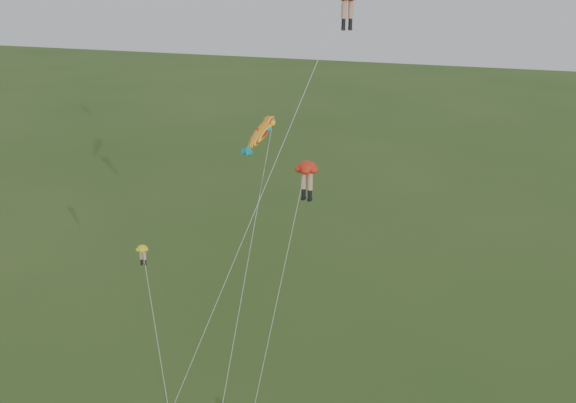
% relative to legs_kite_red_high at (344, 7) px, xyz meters
% --- Properties ---
extents(ground, '(300.00, 300.00, 0.00)m').
position_rel_legs_kite_red_high_xyz_m(ground, '(-5.76, -6.96, -23.56)').
color(ground, '#2C4B1B').
rests_on(ground, ground).
extents(legs_kite_red_high, '(9.10, 10.60, 24.58)m').
position_rel_legs_kite_red_high_xyz_m(legs_kite_red_high, '(0.00, 0.00, 0.00)').
color(legs_kite_red_high, red).
rests_on(legs_kite_red_high, ground).
extents(legs_kite_red_mid, '(3.03, 5.18, 15.47)m').
position_rel_legs_kite_red_high_xyz_m(legs_kite_red_mid, '(-0.83, -4.57, -8.87)').
color(legs_kite_red_mid, red).
rests_on(legs_kite_red_mid, ground).
extents(legs_kite_yellow, '(5.87, 7.51, 8.55)m').
position_rel_legs_kite_red_high_xyz_m(legs_kite_yellow, '(-11.78, -4.66, -15.88)').
color(legs_kite_yellow, yellow).
rests_on(legs_kite_yellow, ground).
extents(fish_kite, '(1.96, 10.90, 16.56)m').
position_rel_legs_kite_red_high_xyz_m(fish_kite, '(-5.73, 1.35, -8.33)').
color(fish_kite, yellow).
rests_on(fish_kite, ground).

